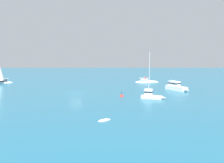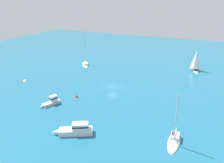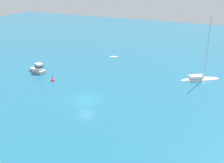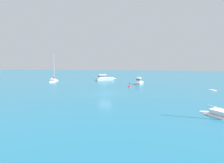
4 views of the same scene
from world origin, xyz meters
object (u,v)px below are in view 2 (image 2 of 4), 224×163
(skiff, at_px, (25,81))
(sailboat_1, at_px, (174,141))
(motor_cruiser_1, at_px, (52,101))
(channel_buoy, at_px, (76,97))
(sailboat, at_px, (196,61))
(motor_cruiser, at_px, (76,130))
(yacht, at_px, (85,64))

(skiff, xyz_separation_m, sailboat_1, (11.21, 43.14, 0.13))
(sailboat_1, height_order, motor_cruiser_1, sailboat_1)
(channel_buoy, bearing_deg, motor_cruiser_1, -25.64)
(sailboat, bearing_deg, channel_buoy, 126.94)
(channel_buoy, bearing_deg, motor_cruiser, 33.21)
(skiff, height_order, sailboat_1, sailboat_1)
(skiff, bearing_deg, yacht, 124.79)
(sailboat, xyz_separation_m, motor_cruiser, (46.24, -13.62, -2.11))
(motor_cruiser_1, height_order, channel_buoy, motor_cruiser_1)
(skiff, height_order, channel_buoy, channel_buoy)
(sailboat, relative_size, channel_buoy, 6.01)
(skiff, height_order, motor_cruiser, motor_cruiser)
(skiff, relative_size, channel_buoy, 1.53)
(sailboat, relative_size, sailboat_1, 0.89)
(motor_cruiser, bearing_deg, channel_buoy, -86.17)
(motor_cruiser, relative_size, channel_buoy, 4.96)
(sailboat, bearing_deg, skiff, 106.88)
(skiff, height_order, yacht, yacht)
(motor_cruiser_1, bearing_deg, skiff, -99.38)
(skiff, distance_m, channel_buoy, 19.21)
(sailboat_1, bearing_deg, skiff, -108.94)
(sailboat, bearing_deg, sailboat_1, 163.42)
(sailboat, height_order, motor_cruiser_1, sailboat)
(skiff, relative_size, motor_cruiser, 0.31)
(motor_cruiser_1, bearing_deg, channel_buoy, 172.86)
(motor_cruiser_1, bearing_deg, motor_cruiser, 74.82)
(motor_cruiser, bearing_deg, skiff, -59.70)
(motor_cruiser, distance_m, motor_cruiser_1, 13.43)
(sailboat, distance_m, motor_cruiser, 48.25)
(yacht, distance_m, channel_buoy, 26.89)
(yacht, bearing_deg, motor_cruiser_1, 161.93)
(sailboat, relative_size, motor_cruiser_1, 1.68)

